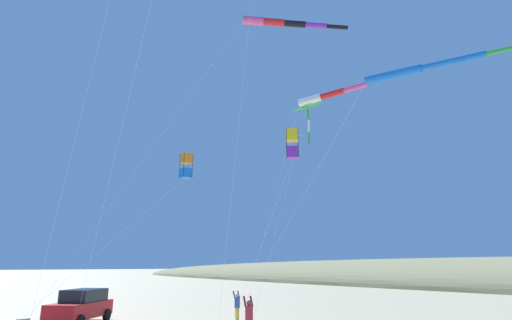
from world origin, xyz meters
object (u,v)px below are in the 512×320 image
(kite_box_rainbow_low_near, at_px, (292,144))
(person_child_green_jacket, at_px, (237,304))
(kite_delta_blue_topmost, at_px, (307,107))
(kite_windsock_long_streamer_left, at_px, (424,68))
(kite_box_magenta_far_left, at_px, (186,166))
(kite_windsock_yellow_midlevel, at_px, (339,92))
(parked_car, at_px, (81,306))
(kite_windsock_small_distant, at_px, (280,23))
(person_adult_flyer, at_px, (249,316))

(kite_box_rainbow_low_near, bearing_deg, person_child_green_jacket, -101.19)
(kite_delta_blue_topmost, bearing_deg, kite_windsock_long_streamer_left, 96.05)
(kite_box_magenta_far_left, bearing_deg, kite_windsock_yellow_midlevel, 147.50)
(person_child_green_jacket, bearing_deg, parked_car, -30.15)
(person_child_green_jacket, distance_m, kite_windsock_long_streamer_left, 16.71)
(parked_car, xyz_separation_m, kite_box_rainbow_low_near, (-6.48, 10.95, 8.28))
(kite_box_magenta_far_left, bearing_deg, kite_windsock_long_streamer_left, 116.62)
(kite_box_rainbow_low_near, bearing_deg, kite_box_magenta_far_left, -60.76)
(parked_car, xyz_separation_m, kite_box_magenta_far_left, (-3.39, 5.43, 7.71))
(parked_car, distance_m, kite_windsock_long_streamer_left, 22.21)
(kite_delta_blue_topmost, bearing_deg, kite_box_magenta_far_left, -43.30)
(person_child_green_jacket, relative_size, kite_windsock_yellow_midlevel, 0.12)
(kite_box_magenta_far_left, bearing_deg, kite_delta_blue_topmost, 136.70)
(parked_car, height_order, kite_windsock_long_streamer_left, kite_windsock_long_streamer_left)
(kite_windsock_small_distant, bearing_deg, kite_windsock_yellow_midlevel, 108.32)
(kite_windsock_long_streamer_left, bearing_deg, parked_car, -61.60)
(kite_delta_blue_topmost, bearing_deg, parked_car, -50.36)
(kite_windsock_small_distant, bearing_deg, person_child_green_jacket, -43.20)
(parked_car, xyz_separation_m, kite_windsock_long_streamer_left, (-9.17, 16.96, 11.02))
(kite_delta_blue_topmost, distance_m, kite_box_rainbow_low_near, 3.49)
(person_adult_flyer, height_order, person_child_green_jacket, person_adult_flyer)
(person_child_green_jacket, bearing_deg, kite_windsock_long_streamer_left, 96.46)
(person_child_green_jacket, bearing_deg, kite_box_magenta_far_left, 11.97)
(kite_box_magenta_far_left, bearing_deg, person_adult_flyer, 103.04)
(kite_windsock_small_distant, bearing_deg, kite_box_magenta_far_left, -9.17)
(kite_windsock_long_streamer_left, xyz_separation_m, kite_box_magenta_far_left, (5.78, -11.53, -3.31))
(kite_windsock_yellow_midlevel, xyz_separation_m, kite_windsock_long_streamer_left, (1.98, 6.59, -1.66))
(kite_box_rainbow_low_near, bearing_deg, kite_windsock_yellow_midlevel, -172.91)
(kite_delta_blue_topmost, bearing_deg, kite_windsock_small_distant, -110.66)
(kite_windsock_long_streamer_left, bearing_deg, kite_delta_blue_topmost, -83.95)
(person_child_green_jacket, distance_m, kite_box_rainbow_low_near, 10.60)
(kite_box_rainbow_low_near, distance_m, kite_box_magenta_far_left, 6.35)
(parked_car, relative_size, kite_windsock_yellow_midlevel, 0.31)
(person_child_green_jacket, height_order, kite_box_magenta_far_left, kite_box_magenta_far_left)
(kite_windsock_yellow_midlevel, height_order, kite_windsock_long_streamer_left, kite_windsock_yellow_midlevel)
(person_adult_flyer, xyz_separation_m, kite_box_magenta_far_left, (1.06, -4.57, 7.66))
(kite_windsock_small_distant, xyz_separation_m, kite_delta_blue_topmost, (1.40, 3.72, -7.98))
(person_adult_flyer, height_order, kite_windsock_long_streamer_left, kite_windsock_long_streamer_left)
(parked_car, relative_size, kite_box_magenta_far_left, 0.47)
(person_child_green_jacket, distance_m, kite_windsock_small_distant, 19.29)
(kite_windsock_small_distant, xyz_separation_m, kite_box_magenta_far_left, (6.46, -1.04, -11.33))
(person_adult_flyer, height_order, kite_windsock_small_distant, kite_windsock_small_distant)
(person_adult_flyer, height_order, kite_box_rainbow_low_near, kite_box_rainbow_low_near)
(kite_windsock_yellow_midlevel, relative_size, kite_windsock_long_streamer_left, 1.00)
(parked_car, bearing_deg, kite_box_rainbow_low_near, 120.62)
(kite_windsock_small_distant, distance_m, kite_box_rainbow_low_near, 12.13)
(kite_windsock_yellow_midlevel, bearing_deg, kite_windsock_small_distant, -71.68)
(person_adult_flyer, distance_m, kite_box_rainbow_low_near, 8.53)
(parked_car, bearing_deg, kite_windsock_small_distant, 146.69)
(kite_windsock_long_streamer_left, distance_m, kite_box_rainbow_low_near, 7.13)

